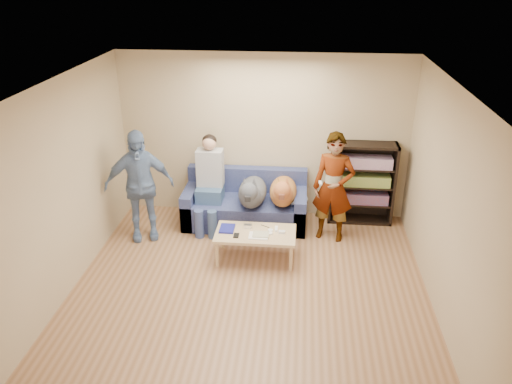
# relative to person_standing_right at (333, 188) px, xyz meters

# --- Properties ---
(ground) EXTENTS (5.00, 5.00, 0.00)m
(ground) POSITION_rel_person_standing_right_xyz_m (-1.07, -1.73, -0.82)
(ground) COLOR brown
(ground) RESTS_ON ground
(ceiling) EXTENTS (5.00, 5.00, 0.00)m
(ceiling) POSITION_rel_person_standing_right_xyz_m (-1.07, -1.73, 1.78)
(ceiling) COLOR white
(ceiling) RESTS_ON ground
(wall_back) EXTENTS (4.50, 0.00, 4.50)m
(wall_back) POSITION_rel_person_standing_right_xyz_m (-1.07, 0.77, 0.48)
(wall_back) COLOR tan
(wall_back) RESTS_ON ground
(wall_front) EXTENTS (4.50, 0.00, 4.50)m
(wall_front) POSITION_rel_person_standing_right_xyz_m (-1.07, -4.23, 0.48)
(wall_front) COLOR tan
(wall_front) RESTS_ON ground
(wall_left) EXTENTS (0.00, 5.00, 5.00)m
(wall_left) POSITION_rel_person_standing_right_xyz_m (-3.32, -1.73, 0.48)
(wall_left) COLOR tan
(wall_left) RESTS_ON ground
(wall_right) EXTENTS (0.00, 5.00, 5.00)m
(wall_right) POSITION_rel_person_standing_right_xyz_m (1.18, -1.73, 0.48)
(wall_right) COLOR tan
(wall_right) RESTS_ON ground
(blanket) EXTENTS (0.39, 0.33, 0.13)m
(blanket) POSITION_rel_person_standing_right_xyz_m (-0.54, 0.25, -0.33)
(blanket) COLOR silver
(blanket) RESTS_ON sofa
(person_standing_right) EXTENTS (0.67, 0.52, 1.64)m
(person_standing_right) POSITION_rel_person_standing_right_xyz_m (0.00, 0.00, 0.00)
(person_standing_right) COLOR gray
(person_standing_right) RESTS_ON ground
(person_standing_left) EXTENTS (1.07, 0.70, 1.69)m
(person_standing_left) POSITION_rel_person_standing_right_xyz_m (-2.80, -0.24, 0.02)
(person_standing_left) COLOR #7A95C4
(person_standing_left) RESTS_ON ground
(held_controller) EXTENTS (0.05, 0.11, 0.03)m
(held_controller) POSITION_rel_person_standing_right_xyz_m (-0.20, -0.20, 0.15)
(held_controller) COLOR silver
(held_controller) RESTS_ON person_standing_right
(notebook_blue) EXTENTS (0.20, 0.26, 0.03)m
(notebook_blue) POSITION_rel_person_standing_right_xyz_m (-1.46, -0.65, -0.39)
(notebook_blue) COLOR navy
(notebook_blue) RESTS_ON coffee_table
(papers) EXTENTS (0.26, 0.20, 0.02)m
(papers) POSITION_rel_person_standing_right_xyz_m (-1.01, -0.80, -0.39)
(papers) COLOR white
(papers) RESTS_ON coffee_table
(magazine) EXTENTS (0.22, 0.17, 0.01)m
(magazine) POSITION_rel_person_standing_right_xyz_m (-0.98, -0.78, -0.38)
(magazine) COLOR #B4B190
(magazine) RESTS_ON coffee_table
(camera_silver) EXTENTS (0.11, 0.06, 0.05)m
(camera_silver) POSITION_rel_person_standing_right_xyz_m (-1.18, -0.58, -0.38)
(camera_silver) COLOR silver
(camera_silver) RESTS_ON coffee_table
(controller_a) EXTENTS (0.04, 0.13, 0.03)m
(controller_a) POSITION_rel_person_standing_right_xyz_m (-0.78, -0.60, -0.39)
(controller_a) COLOR white
(controller_a) RESTS_ON coffee_table
(controller_b) EXTENTS (0.09, 0.06, 0.03)m
(controller_b) POSITION_rel_person_standing_right_xyz_m (-0.70, -0.68, -0.39)
(controller_b) COLOR silver
(controller_b) RESTS_ON coffee_table
(headphone_cup_a) EXTENTS (0.07, 0.07, 0.02)m
(headphone_cup_a) POSITION_rel_person_standing_right_xyz_m (-0.86, -0.72, -0.39)
(headphone_cup_a) COLOR white
(headphone_cup_a) RESTS_ON coffee_table
(headphone_cup_b) EXTENTS (0.07, 0.07, 0.02)m
(headphone_cup_b) POSITION_rel_person_standing_right_xyz_m (-0.86, -0.64, -0.39)
(headphone_cup_b) COLOR white
(headphone_cup_b) RESTS_ON coffee_table
(pen_orange) EXTENTS (0.13, 0.06, 0.01)m
(pen_orange) POSITION_rel_person_standing_right_xyz_m (-1.08, -0.86, -0.40)
(pen_orange) COLOR orange
(pen_orange) RESTS_ON coffee_table
(pen_black) EXTENTS (0.13, 0.08, 0.01)m
(pen_black) POSITION_rel_person_standing_right_xyz_m (-0.94, -0.52, -0.40)
(pen_black) COLOR black
(pen_black) RESTS_ON coffee_table
(wallet) EXTENTS (0.07, 0.12, 0.02)m
(wallet) POSITION_rel_person_standing_right_xyz_m (-1.31, -0.82, -0.39)
(wallet) COLOR black
(wallet) RESTS_ON coffee_table
(sofa) EXTENTS (1.90, 0.85, 0.82)m
(sofa) POSITION_rel_person_standing_right_xyz_m (-1.32, 0.37, -0.54)
(sofa) COLOR #515B93
(sofa) RESTS_ON ground
(person_seated) EXTENTS (0.40, 0.73, 1.47)m
(person_seated) POSITION_rel_person_standing_right_xyz_m (-1.86, 0.24, -0.05)
(person_seated) COLOR #3A5580
(person_seated) RESTS_ON sofa
(dog_gray) EXTENTS (0.43, 1.26, 0.62)m
(dog_gray) POSITION_rel_person_standing_right_xyz_m (-1.20, 0.11, -0.18)
(dog_gray) COLOR #464A50
(dog_gray) RESTS_ON sofa
(dog_tan) EXTENTS (0.41, 1.17, 0.60)m
(dog_tan) POSITION_rel_person_standing_right_xyz_m (-0.73, 0.20, -0.18)
(dog_tan) COLOR #B28136
(dog_tan) RESTS_ON sofa
(coffee_table) EXTENTS (1.10, 0.60, 0.42)m
(coffee_table) POSITION_rel_person_standing_right_xyz_m (-1.06, -0.70, -0.45)
(coffee_table) COLOR tan
(coffee_table) RESTS_ON ground
(bookshelf) EXTENTS (1.00, 0.34, 1.30)m
(bookshelf) POSITION_rel_person_standing_right_xyz_m (0.48, 0.60, -0.14)
(bookshelf) COLOR black
(bookshelf) RESTS_ON ground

